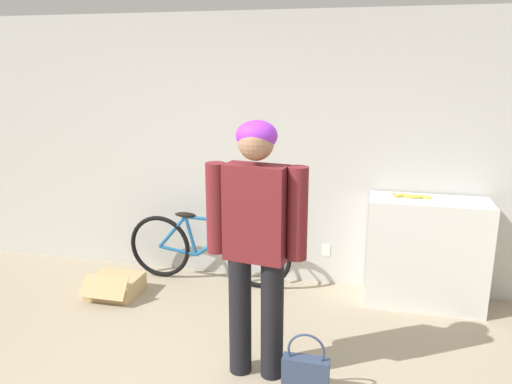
{
  "coord_description": "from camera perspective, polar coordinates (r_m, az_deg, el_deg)",
  "views": [
    {
      "loc": [
        0.95,
        -2.2,
        2.13
      ],
      "look_at": [
        0.23,
        0.83,
        1.32
      ],
      "focal_mm": 35.0,
      "sensor_mm": 36.0,
      "label": 1
    }
  ],
  "objects": [
    {
      "name": "side_shelf",
      "position": [
        4.72,
        18.83,
        -6.61
      ],
      "size": [
        1.03,
        0.43,
        0.98
      ],
      "color": "white",
      "rests_on": "ground_plane"
    },
    {
      "name": "wall_back",
      "position": [
        4.84,
        1.92,
        4.6
      ],
      "size": [
        8.0,
        0.07,
        2.6
      ],
      "color": "silver",
      "rests_on": "ground_plane"
    },
    {
      "name": "person",
      "position": [
        3.3,
        0.01,
        -4.71
      ],
      "size": [
        0.68,
        0.26,
        1.79
      ],
      "rotation": [
        0.0,
        0.0,
        -0.15
      ],
      "color": "black",
      "rests_on": "ground_plane"
    },
    {
      "name": "handbag",
      "position": [
        3.51,
        5.68,
        -19.92
      ],
      "size": [
        0.31,
        0.1,
        0.44
      ],
      "color": "#334260",
      "rests_on": "ground_plane"
    },
    {
      "name": "banana",
      "position": [
        4.58,
        17.37,
        -0.45
      ],
      "size": [
        0.34,
        0.09,
        0.03
      ],
      "color": "#EAD64C",
      "rests_on": "side_shelf"
    },
    {
      "name": "cardboard_box",
      "position": [
        4.99,
        -15.81,
        -10.26
      ],
      "size": [
        0.46,
        0.47,
        0.25
      ],
      "color": "tan",
      "rests_on": "ground_plane"
    },
    {
      "name": "bicycle",
      "position": [
        4.99,
        -5.54,
        -6.5
      ],
      "size": [
        1.69,
        0.46,
        0.72
      ],
      "rotation": [
        0.0,
        0.0,
        -0.03
      ],
      "color": "black",
      "rests_on": "ground_plane"
    }
  ]
}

